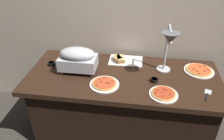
{
  "coord_description": "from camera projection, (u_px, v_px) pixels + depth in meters",
  "views": [
    {
      "loc": [
        0.16,
        -1.86,
        1.98
      ],
      "look_at": [
        -0.11,
        0.0,
        0.81
      ],
      "focal_mm": 36.24,
      "sensor_mm": 36.0,
      "label": 1
    }
  ],
  "objects": [
    {
      "name": "serving_spatula",
      "position": [
        207.0,
        94.0,
        1.97
      ],
      "size": [
        0.09,
        0.17,
        0.01
      ],
      "color": "#B7BABF",
      "rests_on": "buffet_table"
    },
    {
      "name": "sauce_cup_far",
      "position": [
        154.0,
        80.0,
        2.13
      ],
      "size": [
        0.07,
        0.07,
        0.03
      ],
      "color": "black",
      "rests_on": "buffet_table"
    },
    {
      "name": "sauce_cup_near",
      "position": [
        52.0,
        64.0,
        2.38
      ],
      "size": [
        0.07,
        0.07,
        0.04
      ],
      "color": "black",
      "rests_on": "buffet_table"
    },
    {
      "name": "heat_lamp",
      "position": [
        169.0,
        42.0,
        1.99
      ],
      "size": [
        0.15,
        0.33,
        0.49
      ],
      "color": "#B7BABF",
      "rests_on": "buffet_table"
    },
    {
      "name": "buffet_table",
      "position": [
        122.0,
        104.0,
        2.43
      ],
      "size": [
        1.9,
        0.84,
        0.76
      ],
      "color": "black",
      "rests_on": "ground_plane"
    },
    {
      "name": "back_wall",
      "position": [
        129.0,
        16.0,
        2.42
      ],
      "size": [
        4.4,
        0.04,
        2.4
      ],
      "primitive_type": "cube",
      "color": "#B7A893",
      "rests_on": "ground_plane"
    },
    {
      "name": "chafing_dish",
      "position": [
        78.0,
        58.0,
        2.22
      ],
      "size": [
        0.37,
        0.22,
        0.26
      ],
      "color": "#B7BABF",
      "rests_on": "buffet_table"
    },
    {
      "name": "pizza_plate_center",
      "position": [
        163.0,
        94.0,
        1.96
      ],
      "size": [
        0.25,
        0.25,
        0.03
      ],
      "color": "white",
      "rests_on": "buffet_table"
    },
    {
      "name": "ground_plane",
      "position": [
        121.0,
        130.0,
        2.63
      ],
      "size": [
        8.0,
        8.0,
        0.0
      ],
      "primitive_type": "plane",
      "color": "#38332D"
    },
    {
      "name": "pizza_plate_front",
      "position": [
        199.0,
        70.0,
        2.28
      ],
      "size": [
        0.3,
        0.3,
        0.03
      ],
      "color": "white",
      "rests_on": "buffet_table"
    },
    {
      "name": "sandwich_platter",
      "position": [
        122.0,
        60.0,
        2.45
      ],
      "size": [
        0.36,
        0.23,
        0.06
      ],
      "color": "white",
      "rests_on": "buffet_table"
    },
    {
      "name": "pizza_plate_raised_stand",
      "position": [
        104.0,
        84.0,
        2.08
      ],
      "size": [
        0.28,
        0.28,
        0.03
      ],
      "color": "white",
      "rests_on": "buffet_table"
    }
  ]
}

